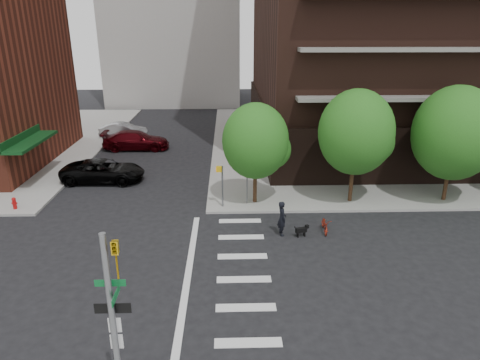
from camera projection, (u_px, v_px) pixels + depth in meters
name	position (u px, v px, depth m)	size (l,w,h in m)	color
ground	(176.00, 281.00, 18.75)	(120.00, 120.00, 0.00)	black
sidewalk_ne	(415.00, 140.00, 41.37)	(39.00, 33.00, 0.15)	gray
crosswalk	(226.00, 280.00, 18.81)	(3.85, 13.00, 0.01)	silver
tree_a	(256.00, 141.00, 25.47)	(4.00, 4.00, 5.90)	#301E11
tree_b	(356.00, 132.00, 25.46)	(4.50, 4.50, 6.65)	#301E11
tree_c	(455.00, 133.00, 25.66)	(5.00, 5.00, 6.80)	#301E11
traffic_signal	(118.00, 356.00, 10.77)	(0.90, 0.75, 6.00)	slate
pedestrian_signal	(228.00, 179.00, 25.63)	(2.18, 0.67, 2.60)	slate
fire_hydrant	(14.00, 203.00, 25.60)	(0.24, 0.24, 0.73)	#A50C0C
parked_car_black	(103.00, 171.00, 30.41)	(5.73, 2.64, 1.59)	black
parked_car_maroon	(136.00, 140.00, 38.33)	(5.85, 2.38, 1.70)	#3E050A
parked_car_silver	(124.00, 130.00, 42.33)	(4.56, 1.59, 1.50)	#A8ACB1
scooter	(325.00, 225.00, 23.09)	(0.55, 1.57, 0.82)	maroon
dog_walker	(282.00, 218.00, 22.58)	(0.46, 0.69, 1.90)	black
dog	(302.00, 230.00, 22.55)	(0.74, 0.39, 0.62)	black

